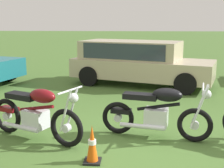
{
  "coord_description": "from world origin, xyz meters",
  "views": [
    {
      "loc": [
        -0.32,
        -4.94,
        2.06
      ],
      "look_at": [
        -0.78,
        1.26,
        0.76
      ],
      "focal_mm": 48.12,
      "sensor_mm": 36.0,
      "label": 1
    }
  ],
  "objects": [
    {
      "name": "ground_plane",
      "position": [
        0.0,
        0.0,
        0.0
      ],
      "size": [
        120.0,
        120.0,
        0.0
      ],
      "primitive_type": "plane",
      "color": "#476B2D"
    },
    {
      "name": "motorcycle_maroon",
      "position": [
        -2.03,
        -0.04,
        0.48
      ],
      "size": [
        1.88,
        1.08,
        1.02
      ],
      "rotation": [
        0.0,
        0.0,
        -0.43
      ],
      "color": "black",
      "rests_on": "ground"
    },
    {
      "name": "motorcycle_black",
      "position": [
        0.09,
        0.21,
        0.48
      ],
      "size": [
        1.95,
        0.76,
        1.02
      ],
      "rotation": [
        0.0,
        0.0,
        -0.22
      ],
      "color": "black",
      "rests_on": "ground"
    },
    {
      "name": "car_beige",
      "position": [
        -0.25,
        4.85,
        0.83
      ],
      "size": [
        4.8,
        3.07,
        1.43
      ],
      "rotation": [
        0.0,
        0.0,
        -0.33
      ],
      "color": "#BCAD8C",
      "rests_on": "ground"
    },
    {
      "name": "traffic_cone",
      "position": [
        -0.92,
        -0.84,
        0.27
      ],
      "size": [
        0.25,
        0.25,
        0.58
      ],
      "color": "#EA590F",
      "rests_on": "ground"
    }
  ]
}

